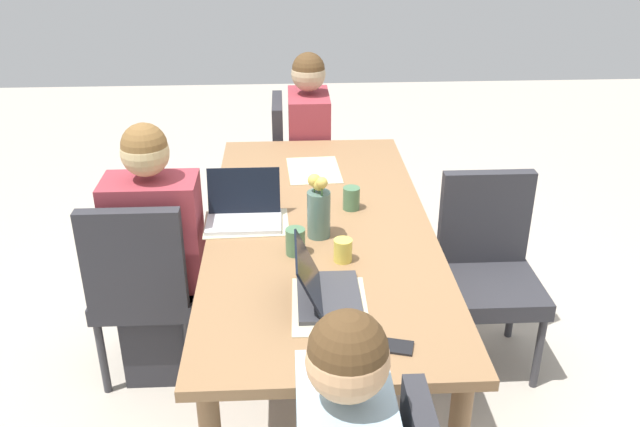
# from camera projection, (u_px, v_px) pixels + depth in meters

# --- Properties ---
(ground_plane) EXTENTS (10.00, 10.00, 0.00)m
(ground_plane) POSITION_uv_depth(u_px,v_px,m) (320.00, 362.00, 3.24)
(ground_plane) COLOR #B2A899
(dining_table) EXTENTS (2.09, 0.95, 0.74)m
(dining_table) POSITION_uv_depth(u_px,v_px,m) (320.00, 239.00, 2.94)
(dining_table) COLOR olive
(dining_table) RESTS_ON ground_plane
(chair_head_left_left_mid) EXTENTS (0.44, 0.44, 0.90)m
(chair_head_left_left_mid) POSITION_uv_depth(u_px,v_px,m) (297.00, 162.00, 4.21)
(chair_head_left_left_mid) COLOR #2D2D33
(chair_head_left_left_mid) RESTS_ON ground_plane
(person_head_left_left_mid) EXTENTS (0.40, 0.36, 1.19)m
(person_head_left_left_mid) POSITION_uv_depth(u_px,v_px,m) (310.00, 161.00, 4.15)
(person_head_left_left_mid) COLOR #2D2D33
(person_head_left_left_mid) RESTS_ON ground_plane
(chair_near_left_far) EXTENTS (0.44, 0.44, 0.90)m
(chair_near_left_far) POSITION_uv_depth(u_px,v_px,m) (143.00, 282.00, 2.95)
(chair_near_left_far) COLOR #2D2D33
(chair_near_left_far) RESTS_ON ground_plane
(person_near_left_far) EXTENTS (0.36, 0.40, 1.19)m
(person_near_left_far) POSITION_uv_depth(u_px,v_px,m) (159.00, 267.00, 3.01)
(person_near_left_far) COLOR #2D2D33
(person_near_left_far) RESTS_ON ground_plane
(chair_far_right_near) EXTENTS (0.44, 0.44, 0.90)m
(chair_far_right_near) POSITION_uv_depth(u_px,v_px,m) (488.00, 263.00, 3.10)
(chair_far_right_near) COLOR #2D2D33
(chair_far_right_near) RESTS_ON ground_plane
(flower_vase) EXTENTS (0.11, 0.10, 0.28)m
(flower_vase) POSITION_uv_depth(u_px,v_px,m) (319.00, 208.00, 2.75)
(flower_vase) COLOR #4C6B60
(flower_vase) RESTS_ON dining_table
(placemat_head_right_left_near) EXTENTS (0.37, 0.27, 0.00)m
(placemat_head_right_left_near) POSITION_uv_depth(u_px,v_px,m) (329.00, 306.00, 2.34)
(placemat_head_right_left_near) COLOR beige
(placemat_head_right_left_near) RESTS_ON dining_table
(placemat_head_left_left_mid) EXTENTS (0.37, 0.28, 0.00)m
(placemat_head_left_left_mid) POSITION_uv_depth(u_px,v_px,m) (314.00, 170.00, 3.45)
(placemat_head_left_left_mid) COLOR beige
(placemat_head_left_left_mid) RESTS_ON dining_table
(placemat_near_left_far) EXTENTS (0.27, 0.37, 0.00)m
(placemat_near_left_far) POSITION_uv_depth(u_px,v_px,m) (246.00, 223.00, 2.91)
(placemat_near_left_far) COLOR beige
(placemat_near_left_far) RESTS_ON dining_table
(laptop_head_right_left_near) EXTENTS (0.32, 0.22, 0.20)m
(laptop_head_right_left_near) POSITION_uv_depth(u_px,v_px,m) (322.00, 289.00, 2.36)
(laptop_head_right_left_near) COLOR #38383D
(laptop_head_right_left_near) RESTS_ON dining_table
(laptop_near_left_far) EXTENTS (0.22, 0.32, 0.21)m
(laptop_near_left_far) POSITION_uv_depth(u_px,v_px,m) (244.00, 212.00, 2.91)
(laptop_near_left_far) COLOR silver
(laptop_near_left_far) RESTS_ON dining_table
(coffee_mug_near_left) EXTENTS (0.08, 0.08, 0.11)m
(coffee_mug_near_left) POSITION_uv_depth(u_px,v_px,m) (295.00, 242.00, 2.65)
(coffee_mug_near_left) COLOR #47704C
(coffee_mug_near_left) RESTS_ON dining_table
(coffee_mug_near_right) EXTENTS (0.08, 0.08, 0.10)m
(coffee_mug_near_right) POSITION_uv_depth(u_px,v_px,m) (351.00, 198.00, 3.02)
(coffee_mug_near_right) COLOR #47704C
(coffee_mug_near_right) RESTS_ON dining_table
(coffee_mug_centre_left) EXTENTS (0.08, 0.08, 0.09)m
(coffee_mug_centre_left) POSITION_uv_depth(u_px,v_px,m) (259.00, 184.00, 3.18)
(coffee_mug_centre_left) COLOR #AD3D38
(coffee_mug_centre_left) RESTS_ON dining_table
(coffee_mug_centre_right) EXTENTS (0.07, 0.07, 0.09)m
(coffee_mug_centre_right) POSITION_uv_depth(u_px,v_px,m) (343.00, 250.00, 2.61)
(coffee_mug_centre_right) COLOR #DBC64C
(coffee_mug_centre_right) RESTS_ON dining_table
(phone_black) EXTENTS (0.11, 0.16, 0.01)m
(phone_black) POSITION_uv_depth(u_px,v_px,m) (389.00, 346.00, 2.14)
(phone_black) COLOR black
(phone_black) RESTS_ON dining_table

